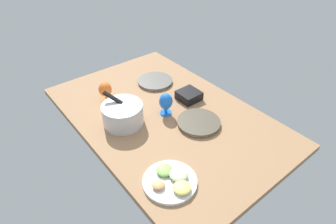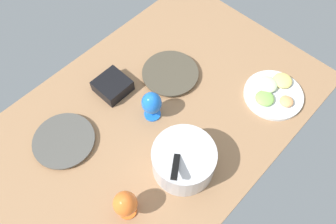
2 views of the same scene
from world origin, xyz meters
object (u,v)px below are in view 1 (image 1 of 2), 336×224
(dinner_plate_left, at_px, (199,122))
(hurricane_glass_blue, at_px, (166,102))
(dinner_plate_right, at_px, (155,81))
(square_bowl_black, at_px, (189,95))
(hurricane_glass_orange, at_px, (105,90))
(mixing_bowl, at_px, (123,114))
(fruit_platter, at_px, (171,180))

(dinner_plate_left, height_order, hurricane_glass_blue, hurricane_glass_blue)
(dinner_plate_right, distance_m, square_bowl_black, 0.33)
(hurricane_glass_orange, bearing_deg, dinner_plate_right, -91.79)
(dinner_plate_left, height_order, mixing_bowl, mixing_bowl)
(mixing_bowl, bearing_deg, hurricane_glass_orange, -6.90)
(dinner_plate_left, distance_m, fruit_platter, 0.49)
(hurricane_glass_blue, relative_size, hurricane_glass_orange, 1.03)
(fruit_platter, height_order, square_bowl_black, square_bowl_black)
(dinner_plate_right, relative_size, mixing_bowl, 1.05)
(dinner_plate_right, bearing_deg, fruit_platter, 148.15)
(fruit_platter, bearing_deg, hurricane_glass_orange, -6.73)
(dinner_plate_left, bearing_deg, square_bowl_black, -29.34)
(dinner_plate_right, relative_size, fruit_platter, 0.97)
(fruit_platter, bearing_deg, mixing_bowl, -6.65)
(mixing_bowl, bearing_deg, dinner_plate_left, -130.41)
(mixing_bowl, height_order, hurricane_glass_orange, mixing_bowl)
(dinner_plate_left, bearing_deg, fruit_platter, 120.28)
(dinner_plate_right, height_order, square_bowl_black, square_bowl_black)
(hurricane_glass_blue, xyz_separation_m, hurricane_glass_orange, (0.37, 0.23, 0.00))
(dinner_plate_left, distance_m, hurricane_glass_blue, 0.25)
(dinner_plate_right, xyz_separation_m, square_bowl_black, (-0.33, -0.05, 0.02))
(dinner_plate_left, bearing_deg, dinner_plate_right, -8.50)
(mixing_bowl, xyz_separation_m, hurricane_glass_blue, (-0.09, -0.27, 0.02))
(dinner_plate_right, bearing_deg, hurricane_glass_blue, 153.51)
(hurricane_glass_orange, relative_size, square_bowl_black, 1.04)
(fruit_platter, relative_size, square_bowl_black, 1.91)
(fruit_platter, distance_m, hurricane_glass_orange, 0.85)
(fruit_platter, bearing_deg, hurricane_glass_blue, -35.60)
(hurricane_glass_orange, bearing_deg, mixing_bowl, 173.10)
(mixing_bowl, height_order, fruit_platter, mixing_bowl)
(dinner_plate_right, distance_m, mixing_bowl, 0.53)
(square_bowl_black, bearing_deg, dinner_plate_left, 150.66)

